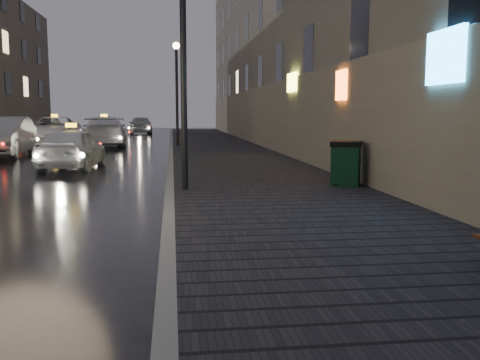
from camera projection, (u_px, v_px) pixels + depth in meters
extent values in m
plane|color=black|center=(33.00, 281.00, 5.99)|extent=(120.00, 120.00, 0.00)
cube|color=black|center=(218.00, 148.00, 27.13)|extent=(4.60, 58.00, 0.15)
cube|color=slate|center=(171.00, 148.00, 26.83)|extent=(0.20, 58.00, 0.15)
cube|color=#605B54|center=(267.00, 31.00, 30.66)|extent=(1.80, 50.00, 13.00)
cylinder|color=black|center=(184.00, 77.00, 11.79)|extent=(0.14, 0.14, 5.00)
cylinder|color=black|center=(177.00, 97.00, 27.54)|extent=(0.14, 0.14, 5.00)
sphere|color=#FFD88C|center=(176.00, 46.00, 27.21)|extent=(0.36, 0.36, 0.36)
cube|color=black|center=(346.00, 166.00, 12.69)|extent=(0.85, 0.85, 0.94)
cube|color=black|center=(346.00, 144.00, 12.62)|extent=(0.91, 0.91, 0.12)
imported|color=white|center=(72.00, 148.00, 17.75)|extent=(1.93, 4.18, 1.39)
imported|color=#9999A1|center=(3.00, 137.00, 22.60)|extent=(2.05, 5.23, 1.69)
imported|color=white|center=(105.00, 132.00, 29.42)|extent=(2.98, 5.89, 1.64)
imported|color=silver|center=(55.00, 130.00, 31.93)|extent=(3.14, 6.05, 1.63)
imported|color=#9B9BA2|center=(141.00, 125.00, 45.88)|extent=(2.27, 4.74, 1.56)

